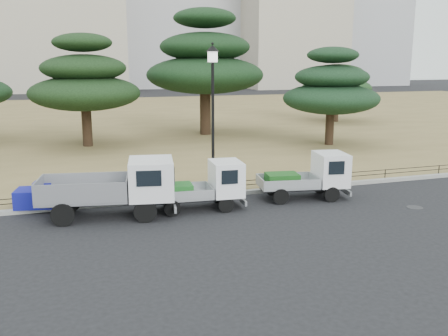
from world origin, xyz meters
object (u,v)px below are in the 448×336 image
object	(u,v)px
truck_kei_front	(205,186)
street_lamp	(213,94)
truck_large	(116,186)
truck_kei_rear	(310,176)
tarp_pile	(37,196)

from	to	relation	value
truck_kei_front	street_lamp	xyz separation A→B (m)	(0.87, 1.79, 3.23)
truck_large	truck_kei_front	world-z (taller)	truck_large
truck_kei_rear	tarp_pile	size ratio (longest dim) A/B	2.30
street_lamp	tarp_pile	world-z (taller)	street_lamp
truck_kei_rear	tarp_pile	bearing A→B (deg)	-179.81
street_lamp	tarp_pile	size ratio (longest dim) A/B	3.69
tarp_pile	truck_kei_rear	bearing A→B (deg)	-8.78
truck_kei_rear	street_lamp	xyz separation A→B (m)	(-3.51, 1.67, 3.20)
truck_large	tarp_pile	bearing A→B (deg)	158.33
truck_kei_front	tarp_pile	xyz separation A→B (m)	(-5.91, 1.71, -0.35)
street_lamp	truck_kei_rear	bearing A→B (deg)	-25.48
truck_large	tarp_pile	world-z (taller)	truck_large
truck_kei_front	truck_kei_rear	distance (m)	4.38
truck_kei_front	tarp_pile	distance (m)	6.16
street_lamp	tarp_pile	distance (m)	7.66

